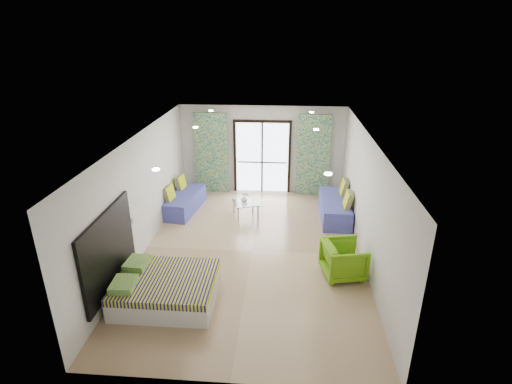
# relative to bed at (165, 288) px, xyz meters

# --- Properties ---
(floor) EXTENTS (5.00, 7.50, 0.01)m
(floor) POSITION_rel_bed_xyz_m (1.47, 1.93, -0.26)
(floor) COLOR #96795A
(floor) RESTS_ON ground
(ceiling) EXTENTS (5.00, 7.50, 0.01)m
(ceiling) POSITION_rel_bed_xyz_m (1.47, 1.93, 2.44)
(ceiling) COLOR silver
(ceiling) RESTS_ON ground
(wall_back) EXTENTS (5.00, 0.01, 2.70)m
(wall_back) POSITION_rel_bed_xyz_m (1.47, 5.68, 1.09)
(wall_back) COLOR silver
(wall_back) RESTS_ON ground
(wall_front) EXTENTS (5.00, 0.01, 2.70)m
(wall_front) POSITION_rel_bed_xyz_m (1.47, -1.82, 1.09)
(wall_front) COLOR silver
(wall_front) RESTS_ON ground
(wall_left) EXTENTS (0.01, 7.50, 2.70)m
(wall_left) POSITION_rel_bed_xyz_m (-1.03, 1.93, 1.09)
(wall_left) COLOR silver
(wall_left) RESTS_ON ground
(wall_right) EXTENTS (0.01, 7.50, 2.70)m
(wall_right) POSITION_rel_bed_xyz_m (3.97, 1.93, 1.09)
(wall_right) COLOR silver
(wall_right) RESTS_ON ground
(balcony_door) EXTENTS (1.76, 0.08, 2.28)m
(balcony_door) POSITION_rel_bed_xyz_m (1.47, 5.65, 0.99)
(balcony_door) COLOR black
(balcony_door) RESTS_ON floor
(balcony_rail) EXTENTS (1.52, 0.03, 0.04)m
(balcony_rail) POSITION_rel_bed_xyz_m (1.47, 5.66, 0.69)
(balcony_rail) COLOR #595451
(balcony_rail) RESTS_ON balcony_door
(curtain_left) EXTENTS (1.00, 0.10, 2.50)m
(curtain_left) POSITION_rel_bed_xyz_m (-0.08, 5.50, 0.99)
(curtain_left) COLOR beige
(curtain_left) RESTS_ON floor
(curtain_right) EXTENTS (1.00, 0.10, 2.50)m
(curtain_right) POSITION_rel_bed_xyz_m (3.02, 5.50, 0.99)
(curtain_right) COLOR beige
(curtain_right) RESTS_ON floor
(downlight_a) EXTENTS (0.12, 0.12, 0.02)m
(downlight_a) POSITION_rel_bed_xyz_m (0.07, -0.07, 2.41)
(downlight_a) COLOR #FFE0B2
(downlight_a) RESTS_ON ceiling
(downlight_b) EXTENTS (0.12, 0.12, 0.02)m
(downlight_b) POSITION_rel_bed_xyz_m (2.87, -0.07, 2.41)
(downlight_b) COLOR #FFE0B2
(downlight_b) RESTS_ON ceiling
(downlight_c) EXTENTS (0.12, 0.12, 0.02)m
(downlight_c) POSITION_rel_bed_xyz_m (0.07, 2.93, 2.41)
(downlight_c) COLOR #FFE0B2
(downlight_c) RESTS_ON ceiling
(downlight_d) EXTENTS (0.12, 0.12, 0.02)m
(downlight_d) POSITION_rel_bed_xyz_m (2.87, 2.93, 2.41)
(downlight_d) COLOR #FFE0B2
(downlight_d) RESTS_ON ceiling
(downlight_e) EXTENTS (0.12, 0.12, 0.02)m
(downlight_e) POSITION_rel_bed_xyz_m (0.07, 4.93, 2.41)
(downlight_e) COLOR #FFE0B2
(downlight_e) RESTS_ON ceiling
(downlight_f) EXTENTS (0.12, 0.12, 0.02)m
(downlight_f) POSITION_rel_bed_xyz_m (2.87, 4.93, 2.41)
(downlight_f) COLOR #FFE0B2
(downlight_f) RESTS_ON ceiling
(headboard) EXTENTS (0.06, 2.10, 1.50)m
(headboard) POSITION_rel_bed_xyz_m (-0.99, -0.00, 0.79)
(headboard) COLOR black
(headboard) RESTS_ON floor
(switch_plate) EXTENTS (0.02, 0.10, 0.10)m
(switch_plate) POSITION_rel_bed_xyz_m (-1.00, 1.25, 0.79)
(switch_plate) COLOR silver
(switch_plate) RESTS_ON wall_left
(bed) EXTENTS (1.83, 1.49, 0.63)m
(bed) POSITION_rel_bed_xyz_m (0.00, 0.00, 0.00)
(bed) COLOR silver
(bed) RESTS_ON floor
(daybed_left) EXTENTS (0.92, 1.86, 0.88)m
(daybed_left) POSITION_rel_bed_xyz_m (-0.64, 4.04, 0.01)
(daybed_left) COLOR #42479E
(daybed_left) RESTS_ON floor
(daybed_right) EXTENTS (0.77, 1.93, 0.95)m
(daybed_right) POSITION_rel_bed_xyz_m (3.59, 3.90, 0.03)
(daybed_right) COLOR #42479E
(daybed_right) RESTS_ON floor
(coffee_table) EXTENTS (0.80, 0.80, 0.73)m
(coffee_table) POSITION_rel_bed_xyz_m (1.15, 3.78, 0.11)
(coffee_table) COLOR silver
(coffee_table) RESTS_ON floor
(vase) EXTENTS (0.21, 0.21, 0.17)m
(vase) POSITION_rel_bed_xyz_m (1.11, 3.80, 0.24)
(vase) COLOR white
(vase) RESTS_ON coffee_table
(armchair) EXTENTS (0.91, 0.95, 0.83)m
(armchair) POSITION_rel_bed_xyz_m (3.46, 1.10, 0.15)
(armchair) COLOR #69AA15
(armchair) RESTS_ON floor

